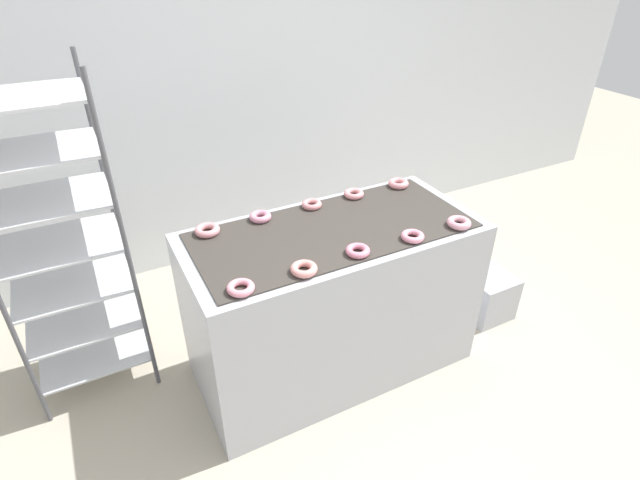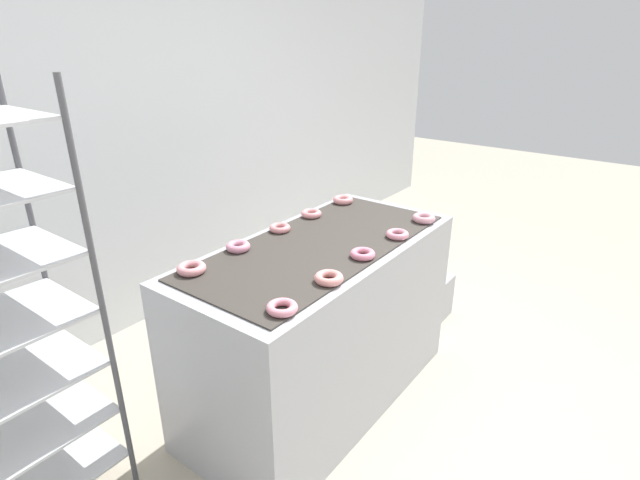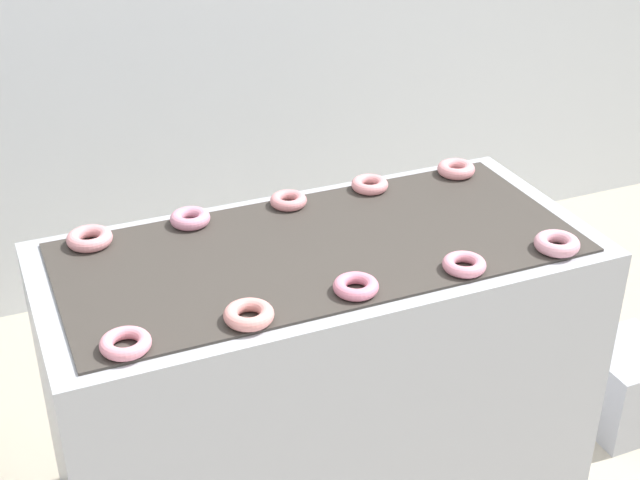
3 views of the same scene
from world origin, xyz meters
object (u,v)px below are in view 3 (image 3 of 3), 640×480
object	(u,v)px
glaze_bin	(624,385)
donut_far_right	(370,185)
donut_near_right	(464,264)
donut_far_leftmost	(90,238)
donut_far_rightmost	(456,169)
donut_near_rightmost	(557,244)
donut_near_leftmost	(126,343)
donut_near_center	(356,286)
donut_far_center	(288,200)
donut_near_left	(249,315)
fryer_machine	(320,381)
donut_far_left	(190,218)

from	to	relation	value
glaze_bin	donut_far_right	world-z (taller)	donut_far_right
donut_near_right	donut_far_leftmost	bearing A→B (deg)	149.38
donut_far_rightmost	donut_near_rightmost	bearing A→B (deg)	-89.77
donut_near_leftmost	donut_near_center	bearing A→B (deg)	1.67
donut_near_center	donut_far_center	bearing A→B (deg)	87.93
donut_near_leftmost	donut_near_left	distance (m)	0.30
fryer_machine	donut_near_center	bearing A→B (deg)	-91.94
donut_near_left	donut_near_center	size ratio (longest dim) A/B	1.05
donut_near_leftmost	fryer_machine	bearing A→B (deg)	24.25
donut_near_left	donut_far_center	bearing A→B (deg)	60.07
fryer_machine	donut_near_center	size ratio (longest dim) A/B	13.29
donut_near_center	donut_near_rightmost	bearing A→B (deg)	-1.64
donut_far_right	donut_near_right	bearing A→B (deg)	-88.14
donut_near_center	donut_near_right	size ratio (longest dim) A/B	1.01
glaze_bin	donut_near_left	world-z (taller)	donut_near_left
donut_far_leftmost	donut_far_rightmost	size ratio (longest dim) A/B	1.05
donut_near_leftmost	donut_near_center	world-z (taller)	same
donut_near_leftmost	donut_near_center	xyz separation A→B (m)	(0.59, 0.02, 0.00)
donut_far_right	donut_far_rightmost	xyz separation A→B (m)	(0.31, -0.01, 0.00)
donut_far_leftmost	donut_far_left	xyz separation A→B (m)	(0.29, 0.01, -0.00)
glaze_bin	donut_near_rightmost	bearing A→B (deg)	-160.92
glaze_bin	donut_near_leftmost	world-z (taller)	donut_near_leftmost
glaze_bin	donut_far_left	xyz separation A→B (m)	(-1.44, 0.35, 0.80)
glaze_bin	donut_far_rightmost	xyz separation A→B (m)	(-0.55, 0.34, 0.80)
donut_far_center	donut_far_rightmost	bearing A→B (deg)	-0.32
donut_near_left	donut_near_right	size ratio (longest dim) A/B	1.06
glaze_bin	donut_near_rightmost	size ratio (longest dim) A/B	2.51
donut_near_leftmost	donut_far_rightmost	size ratio (longest dim) A/B	0.99
donut_near_left	donut_far_left	xyz separation A→B (m)	(0.01, 0.54, 0.00)
donut_near_rightmost	donut_far_rightmost	bearing A→B (deg)	90.23
donut_near_center	donut_far_right	world-z (taller)	same
fryer_machine	donut_far_left	xyz separation A→B (m)	(-0.29, 0.27, 0.49)
donut_near_leftmost	donut_far_rightmost	distance (m)	1.30
donut_near_right	donut_far_center	size ratio (longest dim) A/B	1.04
donut_near_leftmost	donut_far_center	distance (m)	0.81
donut_near_rightmost	donut_far_left	bearing A→B (deg)	148.76
donut_near_leftmost	donut_far_left	world-z (taller)	donut_far_left
donut_near_center	donut_far_center	xyz separation A→B (m)	(0.02, 0.52, -0.00)
glaze_bin	donut_near_leftmost	bearing A→B (deg)	-173.74
glaze_bin	donut_far_right	bearing A→B (deg)	157.75
glaze_bin	donut_near_leftmost	size ratio (longest dim) A/B	2.62
donut_far_left	donut_far_rightmost	xyz separation A→B (m)	(0.88, -0.00, 0.00)
donut_far_center	donut_near_center	bearing A→B (deg)	-92.07
donut_far_left	donut_far_right	size ratio (longest dim) A/B	1.01
donut_near_leftmost	donut_near_rightmost	size ratio (longest dim) A/B	0.96
glaze_bin	donut_near_right	size ratio (longest dim) A/B	2.70
donut_near_rightmost	donut_far_center	size ratio (longest dim) A/B	1.12
donut_near_left	donut_far_right	xyz separation A→B (m)	(0.58, 0.54, -0.00)
donut_near_left	donut_far_center	world-z (taller)	donut_near_left
donut_near_leftmost	donut_far_center	world-z (taller)	same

